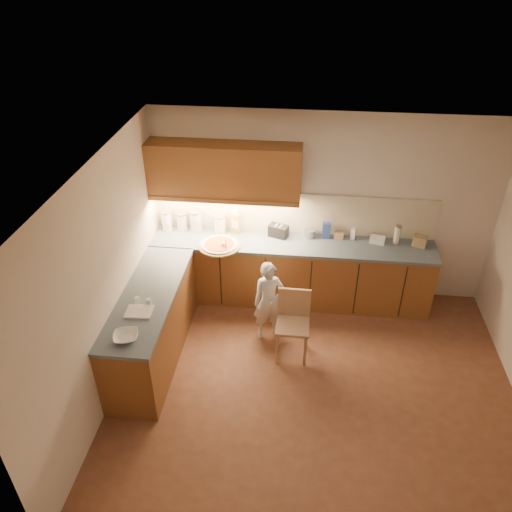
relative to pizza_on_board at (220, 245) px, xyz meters
name	(u,v)px	position (x,y,z in m)	size (l,w,h in m)	color
room	(326,270)	(1.31, -1.49, 0.73)	(4.54, 4.50, 2.62)	brown
l_counter	(247,288)	(0.39, -0.24, -0.48)	(3.77, 2.62, 0.92)	brown
backsplash	(294,213)	(0.94, 0.49, 0.27)	(3.75, 0.02, 0.58)	beige
upper_cabinets	(224,171)	(0.04, 0.33, 0.90)	(1.95, 0.36, 0.73)	brown
pizza_on_board	(220,245)	(0.00, 0.00, 0.00)	(0.54, 0.54, 0.22)	#A78A53
child	(269,301)	(0.70, -0.59, -0.41)	(0.39, 0.26, 1.08)	silver
wooden_chair	(293,319)	(1.02, -0.85, -0.44)	(0.39, 0.39, 0.87)	tan
mixing_bowl	(126,337)	(-0.64, -1.84, 0.01)	(0.25, 0.25, 0.06)	white
canister_a	(167,220)	(-0.79, 0.36, 0.12)	(0.14, 0.14, 0.29)	white
canister_b	(182,221)	(-0.59, 0.39, 0.11)	(0.15, 0.15, 0.26)	silver
canister_c	(196,221)	(-0.39, 0.38, 0.13)	(0.16, 0.16, 0.30)	beige
canister_d	(220,224)	(-0.06, 0.38, 0.11)	(0.16, 0.16, 0.26)	white
oil_jug	(235,222)	(0.15, 0.39, 0.13)	(0.13, 0.12, 0.34)	#B89024
toaster	(278,231)	(0.74, 0.36, 0.06)	(0.29, 0.22, 0.17)	black
steel_pot	(310,233)	(1.17, 0.38, 0.03)	(0.15, 0.15, 0.12)	#A2A2A6
blue_box	(326,230)	(1.38, 0.39, 0.09)	(0.11, 0.08, 0.22)	#314A94
card_box_a	(339,235)	(1.56, 0.39, 0.02)	(0.12, 0.09, 0.09)	tan
white_bottle	(353,234)	(1.74, 0.39, 0.06)	(0.06, 0.06, 0.17)	silver
flat_pack	(377,240)	(2.06, 0.34, 0.01)	(0.19, 0.13, 0.08)	white
tall_jar	(397,235)	(2.30, 0.35, 0.11)	(0.08, 0.08, 0.26)	white
card_box_b	(420,241)	(2.60, 0.32, 0.04)	(0.17, 0.13, 0.13)	#A38657
dough_cloth	(139,311)	(-0.64, -1.42, -0.01)	(0.28, 0.22, 0.02)	white
spice_jar_a	(137,300)	(-0.71, -1.26, 0.01)	(0.06, 0.06, 0.08)	white
spice_jar_b	(149,302)	(-0.57, -1.28, 0.01)	(0.06, 0.06, 0.07)	white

